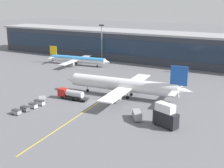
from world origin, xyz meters
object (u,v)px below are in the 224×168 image
baggage_cart_2 (33,106)px  baggage_cart_3 (41,103)px  crew_van (137,115)px  baggage_cart_0 (16,112)px  catering_lift (166,116)px  commuter_jet_far (78,59)px  fuel_tanker (71,94)px  main_airliner (124,85)px  baggage_cart_1 (25,109)px  pushback_tug (42,99)px

baggage_cart_2 → baggage_cart_3: 3.20m
crew_van → baggage_cart_0: size_ratio=1.95×
baggage_cart_0 → baggage_cart_3: (0.52, 9.59, 0.00)m
catering_lift → baggage_cart_3: 40.02m
baggage_cart_2 → baggage_cart_3: bearing=86.9°
baggage_cart_3 → commuter_jet_far: bearing=114.7°
fuel_tanker → catering_lift: catering_lift is taller
crew_van → baggage_cart_3: size_ratio=1.95×
baggage_cart_3 → main_airliner: bearing=47.5°
baggage_cart_3 → commuter_jet_far: size_ratio=0.08×
catering_lift → commuter_jet_far: 84.32m
fuel_tanker → catering_lift: bearing=-10.5°
baggage_cart_2 → crew_van: bearing=12.9°
baggage_cart_1 → commuter_jet_far: 67.43m
fuel_tanker → catering_lift: (35.08, -6.48, 1.32)m
fuel_tanker → catering_lift: 35.70m
pushback_tug → catering_lift: bearing=-0.0°
catering_lift → baggage_cart_3: bearing=-175.6°
catering_lift → baggage_cart_3: size_ratio=2.65×
catering_lift → baggage_cart_0: size_ratio=2.65×
pushback_tug → baggage_cart_2: (1.86, -6.28, -0.07)m
baggage_cart_1 → pushback_tug: bearing=100.1°
main_airliner → baggage_cart_0: (-19.32, -30.10, -3.42)m
baggage_cart_1 → baggage_cart_2: (0.17, 3.20, 0.00)m
baggage_cart_1 → main_airliner: bearing=54.6°
main_airliner → pushback_tug: main_airliner is taller
fuel_tanker → pushback_tug: (-6.78, -6.46, -0.90)m
baggage_cart_0 → baggage_cart_3: size_ratio=1.00×
baggage_cart_2 → commuter_jet_far: (-25.60, 59.23, 2.04)m
main_airliner → fuel_tanker: main_airliner is taller
catering_lift → crew_van: bearing=173.7°
baggage_cart_1 → baggage_cart_2: same height
main_airliner → fuel_tanker: 18.00m
baggage_cart_0 → baggage_cart_3: bearing=86.9°
main_airliner → commuter_jet_far: bearing=141.5°
main_airliner → baggage_cart_0: main_airliner is taller
baggage_cart_3 → pushback_tug: bearing=123.4°
baggage_cart_2 → commuter_jet_far: 64.56m
fuel_tanker → baggage_cart_0: fuel_tanker is taller
baggage_cart_2 → baggage_cart_3: (0.17, 3.20, 0.00)m
fuel_tanker → main_airliner: bearing=38.0°
crew_van → commuter_jet_far: 77.28m
pushback_tug → crew_van: size_ratio=0.81×
baggage_cart_3 → crew_van: bearing=7.3°
catering_lift → fuel_tanker: bearing=169.5°
baggage_cart_3 → commuter_jet_far: 61.71m
baggage_cart_1 → catering_lift: bearing=13.2°
commuter_jet_far → crew_van: bearing=-42.3°
baggage_cart_3 → fuel_tanker: bearing=63.5°
fuel_tanker → crew_van: 27.17m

